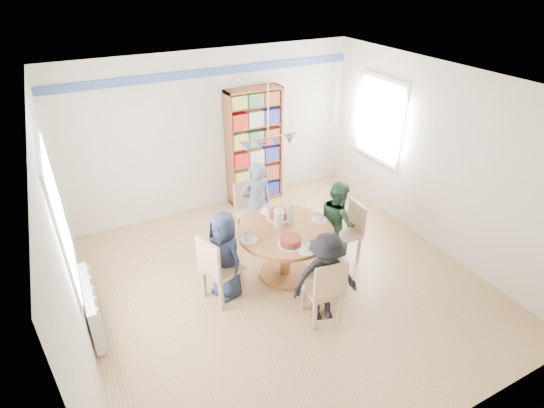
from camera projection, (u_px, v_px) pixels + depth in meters
ground at (285, 283)px, 5.85m from camera, size 5.00×5.00×0.00m
room_shell at (238, 154)px, 5.59m from camera, size 5.00×5.00×5.00m
radiator at (92, 307)px, 4.95m from camera, size 0.12×1.00×0.60m
dining_table at (285, 242)px, 5.74m from camera, size 1.30×1.30×0.75m
chair_left at (217, 267)px, 5.30m from camera, size 0.55×0.55×0.98m
chair_right at (350, 228)px, 6.14m from camera, size 0.41×0.41×0.89m
chair_far at (250, 208)px, 6.54m from camera, size 0.48×0.48×0.97m
chair_near at (326, 288)px, 4.99m from camera, size 0.47×0.47×0.93m
person_left at (225, 256)px, 5.37m from camera, size 0.55×0.69×1.23m
person_right at (337, 221)px, 6.06m from camera, size 0.60×0.70×1.24m
person_far at (256, 204)px, 6.38m from camera, size 0.50×0.34×1.36m
person_near at (326, 278)px, 5.00m from camera, size 0.88×0.66×1.21m
bookshelf at (254, 148)px, 7.40m from camera, size 0.98×0.29×2.06m
tableware at (283, 225)px, 5.61m from camera, size 1.28×1.28×0.34m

